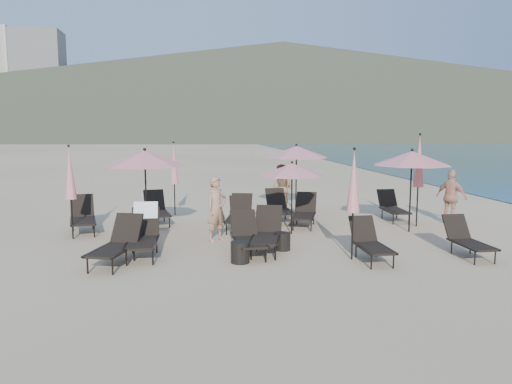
{
  "coord_description": "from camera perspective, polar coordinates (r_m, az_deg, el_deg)",
  "views": [
    {
      "loc": [
        -2.8,
        -11.12,
        3.05
      ],
      "look_at": [
        -0.66,
        3.5,
        1.1
      ],
      "focal_mm": 35.0,
      "sensor_mm": 36.0,
      "label": 1
    }
  ],
  "objects": [
    {
      "name": "umbrella_open_0",
      "position": [
        13.89,
        -12.58,
        3.78
      ],
      "size": [
        2.3,
        2.3,
        2.48
      ],
      "color": "black",
      "rests_on": "ground"
    },
    {
      "name": "lounger_9",
      "position": [
        15.41,
        -1.77,
        -2.38
      ],
      "size": [
        0.59,
        1.5,
        0.86
      ],
      "rotation": [
        0.0,
        0.0,
        0.01
      ],
      "color": "black",
      "rests_on": "ground"
    },
    {
      "name": "lounger_5",
      "position": [
        12.81,
        22.99,
        -4.95
      ],
      "size": [
        0.6,
        1.56,
        0.9
      ],
      "rotation": [
        0.0,
        0.0,
        0.0
      ],
      "color": "black",
      "rests_on": "ground"
    },
    {
      "name": "beachgoer_c",
      "position": [
        16.77,
        21.42,
        -0.52
      ],
      "size": [
        0.88,
        1.07,
        1.71
      ],
      "primitive_type": "imported",
      "rotation": [
        0.0,
        0.0,
        2.12
      ],
      "color": "tan",
      "rests_on": "ground"
    },
    {
      "name": "umbrella_closed_0",
      "position": [
        11.49,
        11.1,
        1.13
      ],
      "size": [
        0.3,
        0.3,
        2.59
      ],
      "color": "black",
      "rests_on": "ground"
    },
    {
      "name": "umbrella_closed_2",
      "position": [
        14.28,
        -20.5,
        1.97
      ],
      "size": [
        0.3,
        0.3,
        2.57
      ],
      "color": "black",
      "rests_on": "ground"
    },
    {
      "name": "hotel_skyline",
      "position": [
        297.33,
        -26.62,
        10.83
      ],
      "size": [
        109.0,
        82.0,
        55.0
      ],
      "color": "beige",
      "rests_on": "ground"
    },
    {
      "name": "lounger_3",
      "position": [
        11.95,
        -0.96,
        -5.03
      ],
      "size": [
        0.74,
        1.73,
        0.97
      ],
      "rotation": [
        0.0,
        0.0,
        0.06
      ],
      "color": "black",
      "rests_on": "ground"
    },
    {
      "name": "lounger_12",
      "position": [
        15.42,
        5.58,
        -2.22
      ],
      "size": [
        1.15,
        1.8,
        0.97
      ],
      "rotation": [
        0.0,
        0.0,
        -0.33
      ],
      "color": "black",
      "rests_on": "ground"
    },
    {
      "name": "umbrella_closed_1",
      "position": [
        15.87,
        18.13,
        3.29
      ],
      "size": [
        0.33,
        0.33,
        2.85
      ],
      "color": "black",
      "rests_on": "ground"
    },
    {
      "name": "beachgoer_b",
      "position": [
        18.02,
        2.98,
        0.48
      ],
      "size": [
        1.02,
        1.04,
        1.69
      ],
      "primitive_type": "imported",
      "rotation": [
        0.0,
        0.0,
        -0.86
      ],
      "color": "#8F674A",
      "rests_on": "ground"
    },
    {
      "name": "side_table_1",
      "position": [
        12.44,
        3.02,
        -5.66
      ],
      "size": [
        0.41,
        0.41,
        0.44
      ],
      "primitive_type": "cylinder",
      "color": "black",
      "rests_on": "ground"
    },
    {
      "name": "umbrella_open_2",
      "position": [
        14.94,
        17.39,
        3.7
      ],
      "size": [
        2.25,
        2.25,
        2.43
      ],
      "color": "black",
      "rests_on": "ground"
    },
    {
      "name": "lounger_1",
      "position": [
        12.22,
        -12.72,
        -4.43
      ],
      "size": [
        0.74,
        1.9,
        1.17
      ],
      "rotation": [
        0.0,
        0.0,
        -0.03
      ],
      "color": "black",
      "rests_on": "ground"
    },
    {
      "name": "lounger_0",
      "position": [
        11.58,
        -15.62,
        -5.61
      ],
      "size": [
        1.18,
        1.89,
        1.02
      ],
      "rotation": [
        0.0,
        0.0,
        -0.31
      ],
      "color": "black",
      "rests_on": "ground"
    },
    {
      "name": "lounger_7",
      "position": [
        16.02,
        -11.3,
        -1.91
      ],
      "size": [
        0.95,
        1.82,
        0.99
      ],
      "rotation": [
        0.0,
        0.0,
        0.18
      ],
      "color": "black",
      "rests_on": "ground"
    },
    {
      "name": "lounger_6",
      "position": [
        15.29,
        -19.2,
        -2.6
      ],
      "size": [
        1.01,
        1.87,
        1.02
      ],
      "rotation": [
        0.0,
        0.0,
        0.2
      ],
      "color": "black",
      "rests_on": "ground"
    },
    {
      "name": "lounger_8",
      "position": [
        14.85,
        -1.93,
        -2.52
      ],
      "size": [
        1.04,
        1.83,
        0.99
      ],
      "rotation": [
        0.0,
        0.0,
        -0.24
      ],
      "color": "black",
      "rests_on": "ground"
    },
    {
      "name": "lounger_4",
      "position": [
        11.77,
        12.93,
        -5.55
      ],
      "size": [
        0.63,
        1.6,
        0.92
      ],
      "rotation": [
        0.0,
        0.0,
        -0.01
      ],
      "color": "black",
      "rests_on": "ground"
    },
    {
      "name": "umbrella_closed_3",
      "position": [
        17.32,
        -9.36,
        3.18
      ],
      "size": [
        0.3,
        0.3,
        2.54
      ],
      "color": "black",
      "rests_on": "ground"
    },
    {
      "name": "side_table_0",
      "position": [
        11.29,
        -1.82,
        -6.89
      ],
      "size": [
        0.43,
        0.43,
        0.48
      ],
      "primitive_type": "cylinder",
      "color": "black",
      "rests_on": "ground"
    },
    {
      "name": "lounger_10",
      "position": [
        16.2,
        2.66,
        -1.69
      ],
      "size": [
        0.71,
        1.73,
        0.98
      ],
      "rotation": [
        0.0,
        0.0,
        0.03
      ],
      "color": "black",
      "rests_on": "ground"
    },
    {
      "name": "beachgoer_a",
      "position": [
        13.3,
        -4.54,
        -1.93
      ],
      "size": [
        0.76,
        0.72,
        1.75
      ],
      "primitive_type": "imported",
      "rotation": [
        0.0,
        0.0,
        0.65
      ],
      "color": "#A9775B",
      "rests_on": "ground"
    },
    {
      "name": "umbrella_open_1",
      "position": [
        14.03,
        4.14,
        2.57
      ],
      "size": [
        1.94,
        1.94,
        2.09
      ],
      "color": "black",
      "rests_on": "ground"
    },
    {
      "name": "ground",
      "position": [
        11.87,
        5.64,
        -7.42
      ],
      "size": [
        800.0,
        800.0,
        0.0
      ],
      "primitive_type": "plane",
      "color": "#D6BA8C",
      "rests_on": "ground"
    },
    {
      "name": "volcanic_headland",
      "position": [
        323.24,
        5.04,
        11.67
      ],
      "size": [
        690.0,
        690.0,
        55.0
      ],
      "color": "brown",
      "rests_on": "ground"
    },
    {
      "name": "umbrella_open_3",
      "position": [
        17.64,
        4.64,
        4.61
      ],
      "size": [
        2.27,
        2.27,
        2.44
      ],
      "color": "black",
      "rests_on": "ground"
    },
    {
      "name": "lounger_2",
      "position": [
        12.27,
        1.23,
        -4.57
      ],
      "size": [
        1.12,
        1.91,
        1.03
      ],
      "rotation": [
        0.0,
        0.0,
        -0.26
      ],
      "color": "black",
      "rests_on": "ground"
    },
    {
      "name": "lounger_11",
      "position": [
        16.93,
        15.33,
        -1.63
      ],
      "size": [
        0.7,
        1.65,
        0.93
      ],
      "rotation": [
        0.0,
        0.0,
        -0.05
      ],
      "color": "black",
      "rests_on": "ground"
    }
  ]
}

